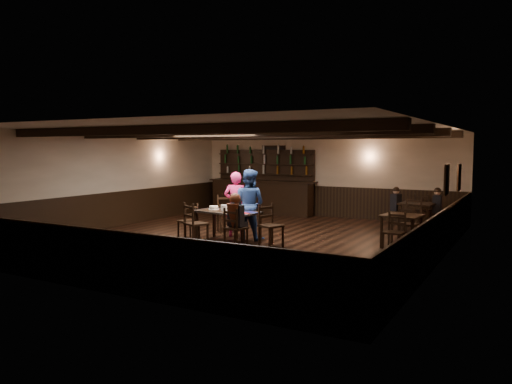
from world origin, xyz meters
The scene contains 25 objects.
ground centered at (0.00, 0.00, 0.00)m, with size 10.00×10.00×0.00m, color black.
room_shell centered at (0.01, 0.04, 1.75)m, with size 9.02×10.02×2.71m.
dining_table centered at (-0.33, -0.47, 0.67)m, with size 1.66×0.99×0.75m.
chair_near_left centered at (-0.81, -1.21, 0.58)m, with size 0.61×0.60×1.00m.
chair_near_right centered at (0.24, -1.12, 0.54)m, with size 0.50×0.48×0.92m.
chair_end_left centered at (-1.37, -0.61, 0.52)m, with size 0.51×0.53×0.88m.
chair_end_right centered at (0.79, -0.48, 0.57)m, with size 0.58×0.59×0.98m.
chair_far_pushed centered at (-1.19, 0.78, 0.58)m, with size 0.64×0.64×1.00m.
woman_pink centered at (-0.56, 0.27, 0.83)m, with size 0.61×0.40×1.66m, color #FF3AAE.
man_blue centered at (-0.05, 0.06, 0.87)m, with size 0.85×0.66×1.74m, color navy.
seated_person centered at (0.25, -1.06, 0.83)m, with size 0.34×0.51×0.82m.
cake centered at (-0.81, -0.36, 0.79)m, with size 0.27×0.27×0.09m.
plate_stack_a centered at (-0.39, -0.52, 0.83)m, with size 0.16×0.16×0.15m, color white.
plate_stack_b centered at (-0.10, -0.44, 0.85)m, with size 0.17×0.17×0.20m, color white.
tea_light centered at (-0.30, -0.39, 0.78)m, with size 0.05×0.05×0.06m.
salt_shaker centered at (-0.06, -0.61, 0.80)m, with size 0.04×0.04×0.09m, color silver.
pepper_shaker centered at (0.08, -0.57, 0.80)m, with size 0.04×0.04×0.09m, color #A5A8AD.
drink_glass centered at (0.00, -0.37, 0.81)m, with size 0.08×0.08×0.12m, color silver.
menu_red centered at (0.20, -0.60, 0.75)m, with size 0.32×0.23×0.00m, color maroon.
menu_blue centered at (0.27, -0.41, 0.75)m, with size 0.33×0.23×0.00m, color #111555.
bar_counter centered at (-2.20, 4.72, 0.73)m, with size 3.91×0.70×2.20m.
back_table_a centered at (3.47, 0.90, 0.65)m, with size 0.90×0.90×0.75m.
back_table_b centered at (3.28, 3.61, 0.65)m, with size 0.95×0.95×0.75m.
bg_patron_left centered at (2.61, 3.90, 0.81)m, with size 0.27×0.37×0.69m.
bg_patron_right centered at (3.74, 3.92, 0.82)m, with size 0.22×0.35×0.71m.
Camera 1 is at (6.07, -10.48, 2.25)m, focal length 35.00 mm.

